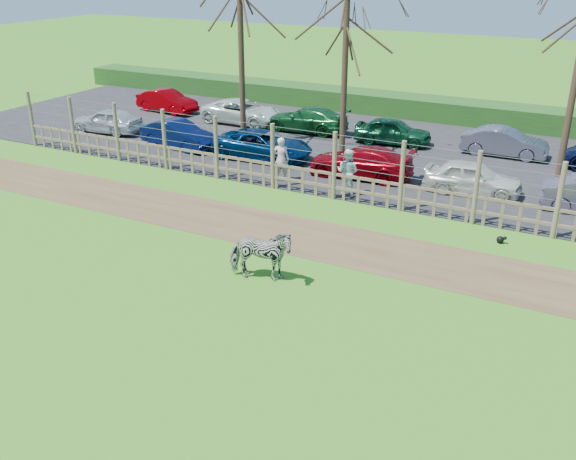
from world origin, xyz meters
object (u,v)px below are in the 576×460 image
at_px(car_0, 107,120).
at_px(tree_mid, 346,40).
at_px(car_1, 178,134).
at_px(crow, 501,239).
at_px(visitor_a, 281,159).
at_px(car_7, 167,101).
at_px(car_9, 307,120).
at_px(car_3, 361,162).
at_px(car_10, 393,131).
at_px(car_2, 263,145).
at_px(visitor_b, 347,172).
at_px(car_11, 505,142).
at_px(car_4, 473,177).
at_px(car_8, 243,112).
at_px(tree_left, 240,18).
at_px(zebra, 260,255).

bearing_deg(car_0, tree_mid, 95.30).
bearing_deg(car_1, crow, -98.29).
relative_size(visitor_a, car_7, 0.47).
distance_m(car_7, car_9, 8.72).
bearing_deg(crow, car_0, 167.42).
bearing_deg(car_3, car_10, -179.29).
bearing_deg(car_7, car_1, -132.11).
xyz_separation_m(car_2, car_9, (-0.29, 4.92, 0.00)).
bearing_deg(visitor_b, car_0, -6.22).
bearing_deg(visitor_a, crow, 151.92).
height_order(car_7, car_11, same).
relative_size(car_4, car_8, 0.82).
relative_size(tree_mid, car_7, 1.87).
bearing_deg(car_8, car_7, 87.00).
bearing_deg(car_9, car_3, 41.50).
bearing_deg(car_2, car_11, -62.88).
bearing_deg(car_3, car_1, -94.34).
relative_size(crow, car_8, 0.07).
bearing_deg(visitor_b, car_7, -23.86).
bearing_deg(car_2, car_9, 0.70).
height_order(tree_mid, car_1, tree_mid).
relative_size(visitor_a, car_11, 0.47).
distance_m(car_9, car_10, 4.50).
relative_size(car_0, car_9, 0.85).
bearing_deg(tree_left, car_9, 65.54).
relative_size(car_0, car_10, 1.00).
xyz_separation_m(visitor_b, car_0, (-13.82, 2.69, -0.26)).
height_order(visitor_b, car_8, visitor_b).
height_order(car_8, car_9, same).
xyz_separation_m(tree_left, car_10, (6.06, 3.27, -4.98)).
bearing_deg(car_4, car_8, 64.39).
bearing_deg(car_4, car_3, 87.49).
height_order(car_0, car_3, same).
distance_m(tree_mid, zebra, 13.11).
height_order(visitor_a, car_8, visitor_a).
distance_m(visitor_a, car_0, 11.20).
distance_m(visitor_a, car_2, 2.99).
height_order(car_3, car_7, same).
distance_m(car_0, car_3, 13.52).
bearing_deg(visitor_b, car_10, -79.45).
distance_m(tree_mid, car_3, 5.43).
bearing_deg(car_0, tree_left, 94.34).
bearing_deg(zebra, tree_mid, -4.58).
bearing_deg(car_3, visitor_b, 4.31).
relative_size(tree_left, car_8, 1.82).
relative_size(zebra, visitor_b, 1.05).
distance_m(visitor_a, car_10, 7.25).
relative_size(car_8, car_9, 1.04).
height_order(car_1, car_7, same).
height_order(tree_mid, visitor_b, tree_mid).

